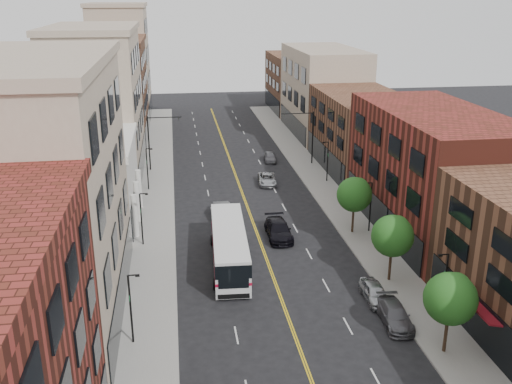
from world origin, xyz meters
name	(u,v)px	position (x,y,z in m)	size (l,w,h in m)	color
sidewalk_left	(156,204)	(-10.00, 35.00, 0.07)	(4.00, 110.00, 0.15)	gray
sidewalk_right	(330,195)	(10.00, 35.00, 0.07)	(4.00, 110.00, 0.15)	gray
bldg_l_tanoffice	(40,198)	(-17.00, 13.00, 9.00)	(10.00, 22.00, 18.00)	tan
bldg_l_white	(84,185)	(-17.00, 31.00, 4.00)	(10.00, 14.00, 8.00)	silver
bldg_l_far_a	(98,105)	(-17.00, 48.00, 9.00)	(10.00, 20.00, 18.00)	tan
bldg_l_far_b	(113,91)	(-17.00, 68.00, 7.50)	(10.00, 20.00, 15.00)	brown
bldg_l_far_c	(121,62)	(-17.00, 86.00, 10.00)	(10.00, 16.00, 20.00)	tan
bldg_r_mid	(432,172)	(17.00, 24.00, 6.00)	(10.00, 22.00, 12.00)	#5B2218
bldg_r_far_a	(363,132)	(17.00, 45.00, 5.00)	(10.00, 20.00, 10.00)	brown
bldg_r_far_b	(323,91)	(17.00, 66.00, 7.00)	(10.00, 22.00, 14.00)	tan
bldg_r_far_c	(297,83)	(17.00, 86.00, 5.50)	(10.00, 18.00, 11.00)	brown
tree_r_1	(451,297)	(9.39, 4.07, 4.13)	(3.40, 3.40, 5.59)	black
tree_r_2	(393,235)	(9.39, 14.07, 4.13)	(3.40, 3.40, 5.59)	black
tree_r_3	(355,193)	(9.39, 24.07, 4.13)	(3.40, 3.40, 5.59)	black
lamp_l_1	(131,305)	(-10.95, 8.00, 2.97)	(0.81, 0.55, 5.05)	black
lamp_l_2	(142,216)	(-10.95, 24.00, 2.97)	(0.81, 0.55, 5.05)	black
lamp_l_3	(148,167)	(-10.95, 40.00, 2.97)	(0.81, 0.55, 5.05)	black
lamp_r_1	(444,282)	(10.95, 8.00, 2.97)	(0.81, 0.55, 5.05)	black
lamp_r_2	(370,204)	(10.95, 24.00, 2.97)	(0.81, 0.55, 5.05)	black
lamp_r_3	(327,159)	(10.95, 40.00, 2.97)	(0.81, 0.55, 5.05)	black
signal_mast_left	(154,137)	(-10.27, 48.00, 4.65)	(4.49, 0.18, 7.20)	black
signal_mast_right	(308,131)	(10.27, 48.00, 4.65)	(4.49, 0.18, 7.20)	black
city_bus	(229,244)	(-3.37, 18.89, 1.92)	(3.56, 12.94, 3.30)	silver
car_parked_mid	(395,315)	(7.40, 7.87, 0.68)	(1.90, 4.66, 1.35)	#58575D
car_parked_far	(375,292)	(7.07, 11.20, 0.69)	(1.63, 4.05, 1.38)	#B0B3B8
car_lane_behind	(222,210)	(-3.00, 30.24, 0.79)	(1.67, 4.80, 1.58)	#525358
car_lane_a	(279,230)	(1.91, 24.00, 0.80)	(2.24, 5.51, 1.60)	black
car_lane_b	(267,179)	(3.46, 40.29, 0.64)	(2.13, 4.62, 1.28)	#9C9FA3
car_lane_c	(270,157)	(5.50, 50.13, 0.67)	(1.57, 3.90, 1.33)	#515156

